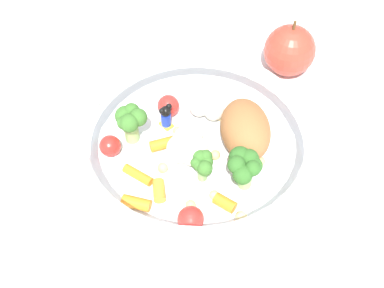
% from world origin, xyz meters
% --- Properties ---
extents(ground_plane, '(2.40, 2.40, 0.00)m').
position_xyz_m(ground_plane, '(0.00, 0.00, 0.00)').
color(ground_plane, white).
extents(food_container, '(0.25, 0.25, 0.06)m').
position_xyz_m(food_container, '(0.01, 0.00, 0.03)').
color(food_container, white).
rests_on(food_container, ground_plane).
extents(loose_apple, '(0.07, 0.07, 0.08)m').
position_xyz_m(loose_apple, '(0.19, -0.06, 0.03)').
color(loose_apple, '#BC3828').
rests_on(loose_apple, ground_plane).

